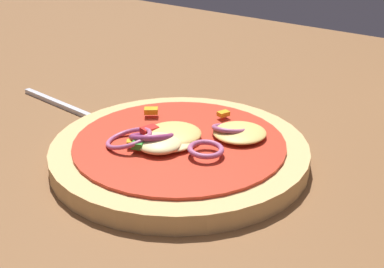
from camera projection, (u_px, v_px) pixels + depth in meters
dining_table at (176, 161)px, 0.55m from camera, size 1.40×0.97×0.03m
pizza at (180, 151)px, 0.52m from camera, size 0.23×0.23×0.04m
fork at (80, 113)px, 0.62m from camera, size 0.18×0.04×0.00m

